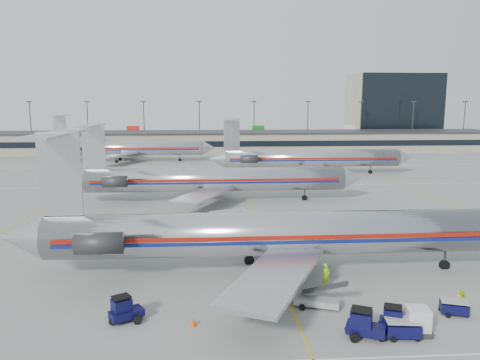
{
  "coord_description": "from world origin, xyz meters",
  "views": [
    {
      "loc": [
        -5.99,
        -42.96,
        14.96
      ],
      "look_at": [
        -1.82,
        19.53,
        4.5
      ],
      "focal_mm": 35.0,
      "sensor_mm": 36.0,
      "label": 1
    }
  ],
  "objects": [
    {
      "name": "ground",
      "position": [
        0.0,
        0.0,
        0.0
      ],
      "size": [
        260.0,
        260.0,
        0.0
      ],
      "primitive_type": "plane",
      "color": "gray",
      "rests_on": "ground"
    },
    {
      "name": "apron_markings",
      "position": [
        0.0,
        10.0,
        0.01
      ],
      "size": [
        160.0,
        0.15,
        0.02
      ],
      "primitive_type": "cube",
      "color": "silver",
      "rests_on": "ground"
    },
    {
      "name": "terminal",
      "position": [
        0.0,
        97.97,
        3.16
      ],
      "size": [
        162.0,
        17.0,
        6.25
      ],
      "color": "gray",
      "rests_on": "ground"
    },
    {
      "name": "light_mast_row",
      "position": [
        0.0,
        112.0,
        8.58
      ],
      "size": [
        163.6,
        0.4,
        15.28
      ],
      "color": "#38383D",
      "rests_on": "ground"
    },
    {
      "name": "distant_building",
      "position": [
        62.0,
        128.0,
        12.5
      ],
      "size": [
        30.0,
        20.0,
        25.0
      ],
      "primitive_type": "cube",
      "color": "tan",
      "rests_on": "ground"
    },
    {
      "name": "jet_foreground",
      "position": [
        -0.25,
        -3.75,
        3.67
      ],
      "size": [
        48.38,
        28.49,
        12.66
      ],
      "color": "silver",
      "rests_on": "ground"
    },
    {
      "name": "jet_second_row",
      "position": [
        -5.89,
        26.89,
        3.45
      ],
      "size": [
        45.47,
        26.77,
        11.9
      ],
      "color": "silver",
      "rests_on": "ground"
    },
    {
      "name": "jet_third_row",
      "position": [
        14.62,
        52.84,
        3.42
      ],
      "size": [
        43.11,
        26.52,
        11.79
      ],
      "color": "silver",
      "rests_on": "ground"
    },
    {
      "name": "jet_back_row",
      "position": [
        -27.02,
        76.67,
        3.46
      ],
      "size": [
        43.59,
        26.81,
        11.92
      ],
      "color": "silver",
      "rests_on": "ground"
    },
    {
      "name": "tug_left",
      "position": [
        -11.92,
        -12.27,
        0.84
      ],
      "size": [
        2.51,
        2.15,
        1.84
      ],
      "rotation": [
        0.0,
        0.0,
        0.56
      ],
      "color": "black",
      "rests_on": "ground"
    },
    {
      "name": "tug_center",
      "position": [
        3.77,
        -15.6,
        0.9
      ],
      "size": [
        2.72,
        2.12,
        1.98
      ],
      "rotation": [
        0.0,
        0.0,
        -0.43
      ],
      "color": "black",
      "rests_on": "ground"
    },
    {
      "name": "tug_right",
      "position": [
        6.11,
        -14.89,
        0.81
      ],
      "size": [
        2.43,
        1.83,
        1.77
      ],
      "rotation": [
        0.0,
        0.0,
        -0.38
      ],
      "color": "black",
      "rests_on": "ground"
    },
    {
      "name": "cart_inner",
      "position": [
        6.26,
        -15.67,
        0.65
      ],
      "size": [
        2.3,
        1.71,
        1.22
      ],
      "rotation": [
        0.0,
        0.0,
        -0.12
      ],
      "color": "black",
      "rests_on": "ground"
    },
    {
      "name": "cart_outer",
      "position": [
        11.32,
        -12.72,
        0.56
      ],
      "size": [
        2.15,
        1.79,
        1.04
      ],
      "rotation": [
        0.0,
        0.0,
        -0.33
      ],
      "color": "black",
      "rests_on": "ground"
    },
    {
      "name": "uld_container",
      "position": [
        7.4,
        -15.39,
        0.92
      ],
      "size": [
        1.88,
        1.63,
        1.82
      ],
      "rotation": [
        0.0,
        0.0,
        -0.12
      ],
      "color": "#2D2D30",
      "rests_on": "ground"
    },
    {
      "name": "belt_loader",
      "position": [
        1.92,
        -10.88,
        0.55
      ],
      "size": [
        4.02,
        2.27,
        2.06
      ],
      "rotation": [
        0.0,
        0.0,
        -0.36
      ],
      "color": "gray",
      "rests_on": "ground"
    },
    {
      "name": "ramp_worker_near",
      "position": [
        3.43,
        -7.18,
        0.99
      ],
      "size": [
        0.84,
        0.7,
        1.97
      ],
      "primitive_type": "imported",
      "rotation": [
        0.0,
        0.0,
        0.37
      ],
      "color": "#97D514",
      "rests_on": "ground"
    },
    {
      "name": "ramp_worker_far",
      "position": [
        12.11,
        -12.34,
        0.84
      ],
      "size": [
        1.03,
        0.98,
        1.69
      ],
      "primitive_type": "imported",
      "rotation": [
        0.0,
        0.0,
        -0.56
      ],
      "color": "#C0D113",
      "rests_on": "ground"
    },
    {
      "name": "cone_left",
      "position": [
        -7.18,
        -13.24,
        0.31
      ],
      "size": [
        0.48,
        0.48,
        0.62
      ],
      "primitive_type": "cone",
      "rotation": [
        0.0,
        0.0,
        0.06
      ],
      "color": "#EA4607",
      "rests_on": "ground"
    }
  ]
}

